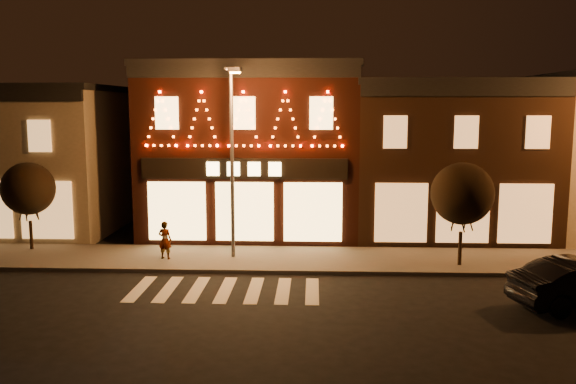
{
  "coord_description": "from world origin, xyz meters",
  "views": [
    {
      "loc": [
        3.02,
        -15.97,
        6.33
      ],
      "look_at": [
        2.17,
        4.0,
        3.44
      ],
      "focal_mm": 37.5,
      "sensor_mm": 36.0,
      "label": 1
    }
  ],
  "objects": [
    {
      "name": "ground",
      "position": [
        0.0,
        0.0,
        0.0
      ],
      "size": [
        120.0,
        120.0,
        0.0
      ],
      "primitive_type": "plane",
      "color": "black",
      "rests_on": "ground"
    },
    {
      "name": "sidewalk_far",
      "position": [
        2.0,
        8.0,
        0.07
      ],
      "size": [
        44.0,
        4.0,
        0.15
      ],
      "primitive_type": "cube",
      "color": "#47423D",
      "rests_on": "ground"
    },
    {
      "name": "building_left",
      "position": [
        -13.0,
        13.99,
        3.66
      ],
      "size": [
        12.2,
        8.28,
        7.3
      ],
      "color": "#7E745A",
      "rests_on": "ground"
    },
    {
      "name": "building_pulp",
      "position": [
        0.0,
        13.98,
        4.16
      ],
      "size": [
        10.2,
        8.34,
        8.3
      ],
      "color": "black",
      "rests_on": "ground"
    },
    {
      "name": "building_right_a",
      "position": [
        9.5,
        13.99,
        3.76
      ],
      "size": [
        9.2,
        8.28,
        7.5
      ],
      "color": "#301C11",
      "rests_on": "ground"
    },
    {
      "name": "streetlamp_mid",
      "position": [
        -0.22,
        7.84,
        4.63
      ],
      "size": [
        0.7,
        1.75,
        7.63
      ],
      "rotation": [
        0.0,
        0.0,
        -0.24
      ],
      "color": "#59595E",
      "rests_on": "sidewalk_far"
    },
    {
      "name": "tree_left",
      "position": [
        -9.2,
        9.02,
        2.79
      ],
      "size": [
        2.26,
        2.26,
        3.77
      ],
      "rotation": [
        0.0,
        0.0,
        0.1
      ],
      "color": "black",
      "rests_on": "sidewalk_far"
    },
    {
      "name": "tree_right",
      "position": [
        8.75,
        7.16,
        2.96
      ],
      "size": [
        2.4,
        2.4,
        4.02
      ],
      "rotation": [
        0.0,
        0.0,
        -0.0
      ],
      "color": "black",
      "rests_on": "sidewalk_far"
    },
    {
      "name": "pedestrian",
      "position": [
        -2.98,
        7.58,
        0.93
      ],
      "size": [
        0.64,
        0.49,
        1.55
      ],
      "primitive_type": "imported",
      "rotation": [
        0.0,
        0.0,
        2.91
      ],
      "color": "gray",
      "rests_on": "sidewalk_far"
    }
  ]
}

